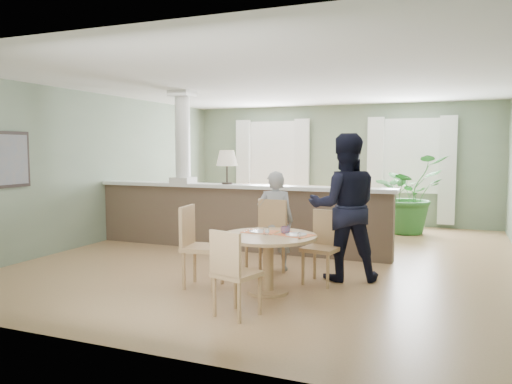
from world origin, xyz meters
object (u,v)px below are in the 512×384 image
at_px(child_person, 275,221).
at_px(chair_near, 233,269).
at_px(dining_table, 269,247).
at_px(sofa, 287,211).
at_px(man_person, 344,207).
at_px(chair_far_boy, 268,233).
at_px(chair_side, 197,242).
at_px(chair_far_man, 324,243).
at_px(houseplant, 408,194).

bearing_deg(child_person, chair_near, 84.73).
bearing_deg(dining_table, chair_near, -91.88).
relative_size(sofa, man_person, 1.75).
xyz_separation_m(dining_table, chair_far_boy, (-0.34, 0.88, 0.00)).
bearing_deg(dining_table, chair_far_boy, 111.35).
relative_size(chair_near, chair_side, 0.89).
relative_size(dining_table, child_person, 0.82).
bearing_deg(chair_side, chair_near, -142.51).
distance_m(dining_table, chair_far_boy, 0.94).
height_order(sofa, chair_near, sofa).
bearing_deg(man_person, chair_far_man, 31.93).
height_order(chair_near, child_person, child_person).
relative_size(chair_far_boy, child_person, 0.72).
height_order(sofa, dining_table, sofa).
relative_size(dining_table, chair_near, 1.28).
xyz_separation_m(chair_near, man_person, (0.72, 1.91, 0.46)).
bearing_deg(chair_side, man_person, -65.25).
bearing_deg(sofa, man_person, -55.34).
xyz_separation_m(chair_near, child_person, (-0.28, 2.04, 0.20)).
relative_size(chair_near, man_person, 0.47).
distance_m(houseplant, chair_far_man, 4.37).
xyz_separation_m(houseplant, chair_near, (-1.15, -5.96, -0.30)).
relative_size(sofa, chair_near, 3.72).
height_order(dining_table, child_person, child_person).
bearing_deg(chair_near, man_person, -94.76).
height_order(dining_table, man_person, man_person).
height_order(dining_table, chair_near, chair_near).
bearing_deg(houseplant, chair_near, -100.92).
xyz_separation_m(chair_far_man, chair_side, (-1.40, -0.77, 0.05)).
bearing_deg(chair_far_man, dining_table, -114.78).
relative_size(chair_near, child_person, 0.64).
bearing_deg(sofa, chair_far_boy, -73.13).
relative_size(sofa, chair_far_boy, 3.31).
xyz_separation_m(chair_near, chair_side, (-0.89, 0.87, 0.06)).
xyz_separation_m(houseplant, chair_side, (-2.04, -5.09, -0.24)).
bearing_deg(chair_far_boy, chair_side, -112.46).
bearing_deg(sofa, child_person, -71.54).
bearing_deg(child_person, dining_table, 92.92).
relative_size(houseplant, chair_side, 1.57).
height_order(chair_far_man, chair_side, chair_side).
distance_m(houseplant, child_person, 4.17).
xyz_separation_m(sofa, chair_side, (0.12, -3.89, 0.07)).
distance_m(chair_far_man, man_person, 0.55).
distance_m(chair_near, man_person, 2.09).
bearing_deg(chair_near, chair_far_boy, -64.48).
distance_m(sofa, chair_side, 3.89).
xyz_separation_m(houseplant, chair_far_boy, (-1.46, -4.13, -0.24)).
relative_size(houseplant, chair_far_boy, 1.57).
xyz_separation_m(sofa, man_person, (1.73, -2.85, 0.47)).
height_order(sofa, man_person, man_person).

